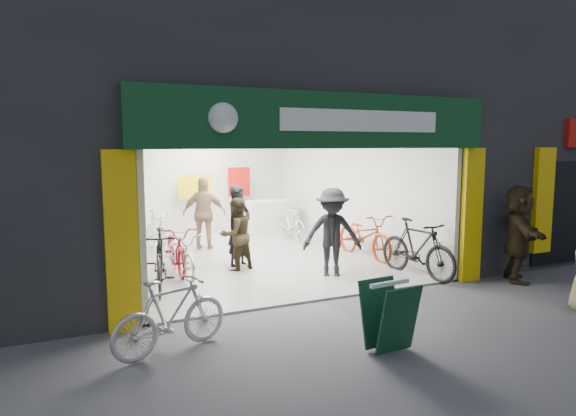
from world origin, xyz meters
TOP-DOWN VIEW (x-y plane):
  - ground at (0.00, 0.00)m, footprint 60.00×60.00m
  - building at (0.91, 4.99)m, footprint 17.00×10.27m
  - bike_left_front at (-1.80, 2.64)m, footprint 0.72×1.80m
  - bike_left_midfront at (-2.38, 1.78)m, footprint 0.91×1.95m
  - bike_left_midback at (-1.80, 3.05)m, footprint 0.75×1.93m
  - bike_left_back at (-1.80, 5.17)m, footprint 0.70×1.78m
  - bike_right_front at (2.50, 0.60)m, footprint 0.83×2.02m
  - bike_right_mid at (2.50, 2.49)m, footprint 0.80×2.07m
  - bike_right_back at (1.80, 5.05)m, footprint 0.56×1.78m
  - parked_bike at (-2.80, -1.08)m, footprint 1.71×0.94m
  - customer_a at (-0.46, 2.92)m, footprint 0.78×0.69m
  - customer_b at (-0.64, 2.59)m, footprint 0.88×0.76m
  - customer_c at (0.93, 1.30)m, footprint 1.34×1.08m
  - customer_d at (-0.66, 4.95)m, footprint 1.18×0.84m
  - pedestrian_far at (4.08, -0.45)m, footprint 1.46×1.76m
  - sandwich_board at (-0.24, -2.24)m, footprint 0.62×0.64m

SIDE VIEW (x-z plane):
  - ground at x=0.00m, z-range 0.00..0.00m
  - bike_left_front at x=-1.80m, z-range 0.00..0.93m
  - parked_bike at x=-2.80m, z-range 0.00..0.99m
  - sandwich_board at x=-0.24m, z-range 0.05..0.94m
  - bike_left_midback at x=-1.80m, z-range 0.00..1.00m
  - bike_left_back at x=-1.80m, z-range 0.00..1.04m
  - bike_right_back at x=1.80m, z-range 0.00..1.06m
  - bike_right_mid at x=2.50m, z-range 0.00..1.07m
  - bike_left_midfront at x=-2.38m, z-range 0.00..1.13m
  - bike_right_front at x=2.50m, z-range 0.00..1.18m
  - customer_b at x=-0.64m, z-range 0.00..1.56m
  - customer_a at x=-0.46m, z-range 0.00..1.79m
  - customer_c at x=0.93m, z-range 0.00..1.81m
  - customer_d at x=-0.66m, z-range 0.00..1.86m
  - pedestrian_far at x=4.08m, z-range 0.00..1.89m
  - building at x=0.91m, z-range 0.31..8.31m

